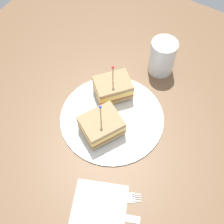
{
  "coord_description": "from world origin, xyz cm",
  "views": [
    {
      "loc": [
        -20.04,
        32.1,
        63.83
      ],
      "look_at": [
        0.0,
        0.0,
        2.92
      ],
      "focal_mm": 46.38,
      "sensor_mm": 36.0,
      "label": 1
    }
  ],
  "objects": [
    {
      "name": "knife",
      "position": [
        -13.3,
        20.3,
        0.18
      ],
      "size": [
        11.89,
        5.75,
        0.35
      ],
      "color": "silver",
      "rests_on": "ground_plane"
    },
    {
      "name": "plate",
      "position": [
        0.0,
        0.0,
        0.46
      ],
      "size": [
        26.47,
        26.47,
        0.92
      ],
      "primitive_type": "cylinder",
      "color": "white",
      "rests_on": "ground_plane"
    },
    {
      "name": "sandwich_half_front",
      "position": [
        -0.41,
        4.8,
        3.35
      ],
      "size": [
        11.13,
        11.77,
        10.93
      ],
      "color": "tan",
      "rests_on": "plate"
    },
    {
      "name": "napkin",
      "position": [
        -9.41,
        20.18,
        0.07
      ],
      "size": [
        14.83,
        14.22,
        0.15
      ],
      "primitive_type": "cube",
      "rotation": [
        0.0,
        0.0,
        9.83
      ],
      "color": "white",
      "rests_on": "ground_plane"
    },
    {
      "name": "sandwich_half_back",
      "position": [
        3.55,
        -6.11,
        3.46
      ],
      "size": [
        11.06,
        11.37,
        10.99
      ],
      "color": "tan",
      "rests_on": "plate"
    },
    {
      "name": "ground_plane",
      "position": [
        0.0,
        0.0,
        -1.0
      ],
      "size": [
        108.05,
        108.05,
        2.0
      ],
      "primitive_type": "cube",
      "color": "brown"
    },
    {
      "name": "fork",
      "position": [
        -12.07,
        16.57,
        0.18
      ],
      "size": [
        11.57,
        7.99,
        0.35
      ],
      "color": "silver",
      "rests_on": "ground_plane"
    },
    {
      "name": "drink_glass",
      "position": [
        -2.95,
        -21.09,
        4.4
      ],
      "size": [
        7.05,
        7.05,
        10.12
      ],
      "color": "gold",
      "rests_on": "ground_plane"
    }
  ]
}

